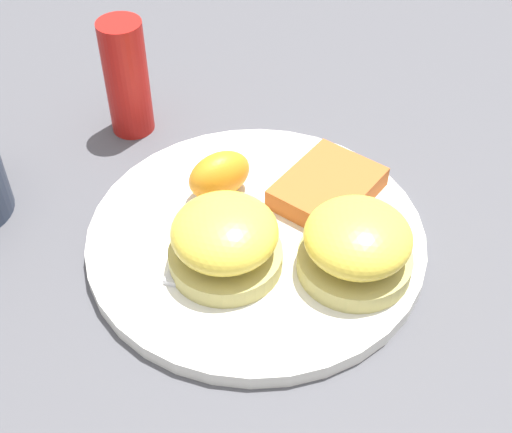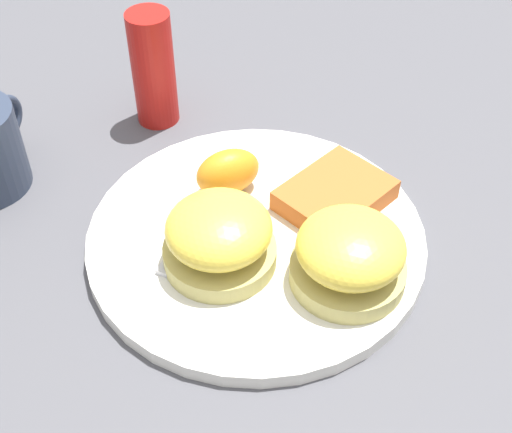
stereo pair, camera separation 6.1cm
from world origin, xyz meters
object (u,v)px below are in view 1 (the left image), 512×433
object	(u,v)px
hashbrown_patty	(328,188)
orange_wedge	(219,175)
sandwich_benedict_right	(357,245)
condiment_bottle	(127,78)
fork	(213,216)
sandwich_benedict_left	(225,240)

from	to	relation	value
hashbrown_patty	orange_wedge	world-z (taller)	orange_wedge
sandwich_benedict_right	condiment_bottle	distance (m)	0.30
fork	orange_wedge	bearing A→B (deg)	3.57
condiment_bottle	fork	bearing A→B (deg)	-136.06
fork	condiment_bottle	distance (m)	0.18
sandwich_benedict_left	sandwich_benedict_right	distance (m)	0.11
fork	condiment_bottle	xyz separation A→B (m)	(0.13, 0.12, 0.04)
fork	condiment_bottle	world-z (taller)	condiment_bottle
orange_wedge	fork	xyz separation A→B (m)	(-0.03, -0.00, -0.02)
sandwich_benedict_left	orange_wedge	world-z (taller)	sandwich_benedict_left
sandwich_benedict_right	orange_wedge	distance (m)	0.15
sandwich_benedict_right	condiment_bottle	size ratio (longest dim) A/B	0.77
sandwich_benedict_right	condiment_bottle	bearing A→B (deg)	57.72
hashbrown_patty	condiment_bottle	world-z (taller)	condiment_bottle
sandwich_benedict_right	orange_wedge	bearing A→B (deg)	63.61
sandwich_benedict_left	fork	distance (m)	0.06
hashbrown_patty	condiment_bottle	size ratio (longest dim) A/B	0.77
sandwich_benedict_right	hashbrown_patty	world-z (taller)	sandwich_benedict_right
hashbrown_patty	orange_wedge	xyz separation A→B (m)	(-0.02, 0.10, 0.01)
sandwich_benedict_left	sandwich_benedict_right	xyz separation A→B (m)	(0.02, -0.10, 0.00)
hashbrown_patty	orange_wedge	bearing A→B (deg)	100.64
condiment_bottle	orange_wedge	bearing A→B (deg)	-127.99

